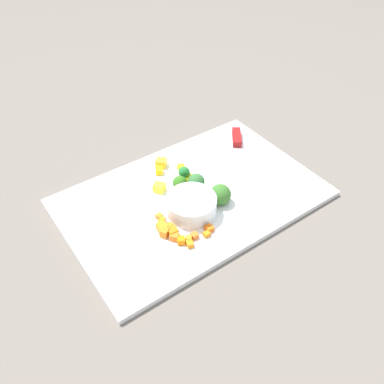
% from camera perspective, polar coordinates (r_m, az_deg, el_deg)
% --- Properties ---
extents(ground_plane, '(4.00, 4.00, 0.00)m').
position_cam_1_polar(ground_plane, '(0.87, -0.00, -1.07)').
color(ground_plane, '#675F57').
extents(cutting_board, '(0.53, 0.34, 0.01)m').
position_cam_1_polar(cutting_board, '(0.87, -0.00, -0.78)').
color(cutting_board, white).
rests_on(cutting_board, ground_plane).
extents(prep_bowl, '(0.10, 0.10, 0.04)m').
position_cam_1_polar(prep_bowl, '(0.82, -0.08, -1.86)').
color(prep_bowl, white).
rests_on(prep_bowl, cutting_board).
extents(chef_knife, '(0.19, 0.25, 0.02)m').
position_cam_1_polar(chef_knife, '(0.97, 6.38, 5.14)').
color(chef_knife, silver).
rests_on(chef_knife, cutting_board).
extents(carrot_dice_0, '(0.02, 0.02, 0.01)m').
position_cam_1_polar(carrot_dice_0, '(0.77, -0.50, -6.51)').
color(carrot_dice_0, orange).
rests_on(carrot_dice_0, cutting_board).
extents(carrot_dice_1, '(0.02, 0.02, 0.02)m').
position_cam_1_polar(carrot_dice_1, '(0.79, -4.14, -4.90)').
color(carrot_dice_1, orange).
rests_on(carrot_dice_1, cutting_board).
extents(carrot_dice_2, '(0.01, 0.01, 0.01)m').
position_cam_1_polar(carrot_dice_2, '(0.78, 0.33, -6.06)').
color(carrot_dice_2, orange).
rests_on(carrot_dice_2, cutting_board).
extents(carrot_dice_3, '(0.01, 0.01, 0.01)m').
position_cam_1_polar(carrot_dice_3, '(0.78, 2.03, -5.84)').
color(carrot_dice_3, orange).
rests_on(carrot_dice_3, cutting_board).
extents(carrot_dice_4, '(0.02, 0.02, 0.01)m').
position_cam_1_polar(carrot_dice_4, '(0.77, -2.45, -6.16)').
color(carrot_dice_4, orange).
rests_on(carrot_dice_4, cutting_board).
extents(carrot_dice_5, '(0.02, 0.02, 0.01)m').
position_cam_1_polar(carrot_dice_5, '(0.77, -1.51, -6.70)').
color(carrot_dice_5, orange).
rests_on(carrot_dice_5, cutting_board).
extents(carrot_dice_6, '(0.02, 0.02, 0.01)m').
position_cam_1_polar(carrot_dice_6, '(0.79, -3.10, -4.89)').
color(carrot_dice_6, orange).
rests_on(carrot_dice_6, cutting_board).
extents(carrot_dice_7, '(0.02, 0.02, 0.01)m').
position_cam_1_polar(carrot_dice_7, '(0.76, -0.32, -7.16)').
color(carrot_dice_7, orange).
rests_on(carrot_dice_7, cutting_board).
extents(carrot_dice_8, '(0.02, 0.02, 0.01)m').
position_cam_1_polar(carrot_dice_8, '(0.80, -4.24, -4.33)').
color(carrot_dice_8, orange).
rests_on(carrot_dice_8, cutting_board).
extents(carrot_dice_9, '(0.01, 0.01, 0.01)m').
position_cam_1_polar(carrot_dice_9, '(0.82, -4.53, -3.37)').
color(carrot_dice_9, orange).
rests_on(carrot_dice_9, cutting_board).
extents(carrot_dice_10, '(0.01, 0.01, 0.01)m').
position_cam_1_polar(carrot_dice_10, '(0.79, 2.39, -5.05)').
color(carrot_dice_10, orange).
rests_on(carrot_dice_10, cutting_board).
extents(carrot_dice_11, '(0.02, 0.02, 0.02)m').
position_cam_1_polar(carrot_dice_11, '(0.78, -2.70, -5.51)').
color(carrot_dice_11, orange).
rests_on(carrot_dice_11, cutting_board).
extents(carrot_dice_12, '(0.01, 0.01, 0.01)m').
position_cam_1_polar(carrot_dice_12, '(0.81, -4.07, -3.85)').
color(carrot_dice_12, orange).
rests_on(carrot_dice_12, cutting_board).
extents(carrot_dice_13, '(0.02, 0.02, 0.02)m').
position_cam_1_polar(carrot_dice_13, '(0.78, -3.79, -5.57)').
color(carrot_dice_13, orange).
rests_on(carrot_dice_13, cutting_board).
extents(pepper_dice_0, '(0.02, 0.02, 0.02)m').
position_cam_1_polar(pepper_dice_0, '(0.87, -1.77, 0.46)').
color(pepper_dice_0, yellow).
rests_on(pepper_dice_0, cutting_board).
extents(pepper_dice_1, '(0.03, 0.03, 0.02)m').
position_cam_1_polar(pepper_dice_1, '(0.87, -4.55, 0.62)').
color(pepper_dice_1, yellow).
rests_on(pepper_dice_1, cutting_board).
extents(pepper_dice_2, '(0.02, 0.02, 0.01)m').
position_cam_1_polar(pepper_dice_2, '(0.93, -1.52, 3.44)').
color(pepper_dice_2, yellow).
rests_on(pepper_dice_2, cutting_board).
extents(pepper_dice_3, '(0.02, 0.02, 0.01)m').
position_cam_1_polar(pepper_dice_3, '(0.92, -4.57, 2.92)').
color(pepper_dice_3, yellow).
rests_on(pepper_dice_3, cutting_board).
extents(pepper_dice_4, '(0.02, 0.02, 0.01)m').
position_cam_1_polar(pepper_dice_4, '(0.89, -0.35, 1.81)').
color(pepper_dice_4, yellow).
rests_on(pepper_dice_4, cutting_board).
extents(pepper_dice_5, '(0.03, 0.03, 0.02)m').
position_cam_1_polar(pepper_dice_5, '(0.93, -4.32, 4.02)').
color(pepper_dice_5, yellow).
rests_on(pepper_dice_5, cutting_board).
extents(broccoli_floret_0, '(0.03, 0.03, 0.04)m').
position_cam_1_polar(broccoli_floret_0, '(0.86, -1.68, 1.24)').
color(broccoli_floret_0, '#84B468').
rests_on(broccoli_floret_0, cutting_board).
extents(broccoli_floret_1, '(0.02, 0.02, 0.03)m').
position_cam_1_polar(broccoli_floret_1, '(0.89, -1.10, 2.71)').
color(broccoli_floret_1, '#82B055').
rests_on(broccoli_floret_1, cutting_board).
extents(broccoli_floret_2, '(0.04, 0.04, 0.04)m').
position_cam_1_polar(broccoli_floret_2, '(0.84, 3.93, -0.38)').
color(broccoli_floret_2, '#94B856').
rests_on(broccoli_floret_2, cutting_board).
extents(broccoli_floret_3, '(0.04, 0.04, 0.04)m').
position_cam_1_polar(broccoli_floret_3, '(0.86, 0.59, 1.39)').
color(broccoli_floret_3, '#8DC462').
rests_on(broccoli_floret_3, cutting_board).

